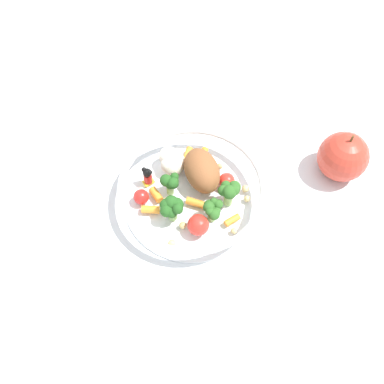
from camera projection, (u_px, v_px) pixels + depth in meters
The scene contains 3 objects.
ground_plane at pixel (197, 208), 0.70m from camera, with size 2.40×2.40×0.00m, color white.
food_container at pixel (191, 186), 0.69m from camera, with size 0.23×0.23×0.06m.
loose_apple at pixel (343, 157), 0.70m from camera, with size 0.08×0.08×0.09m.
Camera 1 is at (0.16, -0.30, 0.61)m, focal length 41.17 mm.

